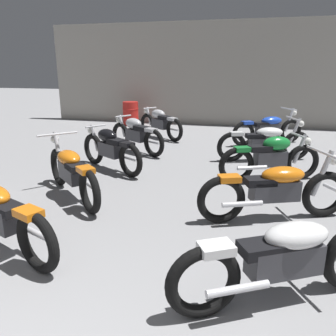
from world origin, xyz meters
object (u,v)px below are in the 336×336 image
at_px(motorcycle_left_row_5, 160,123).
at_px(oil_drum, 131,114).
at_px(motorcycle_left_row_2, 72,171).
at_px(motorcycle_right_row_2, 276,189).
at_px(motorcycle_right_row_1, 286,257).
at_px(motorcycle_right_row_4, 265,141).
at_px(motorcycle_left_row_4, 136,134).
at_px(motorcycle_left_row_3, 110,148).
at_px(motorcycle_right_row_3, 271,157).
at_px(motorcycle_right_row_5, 268,128).

xyz_separation_m(motorcycle_left_row_5, oil_drum, (-1.69, 2.02, -0.03)).
bearing_deg(motorcycle_left_row_5, motorcycle_left_row_2, -90.60).
relative_size(motorcycle_left_row_5, motorcycle_right_row_2, 0.81).
distance_m(motorcycle_right_row_1, motorcycle_right_row_4, 4.99).
distance_m(motorcycle_left_row_2, oil_drum, 7.24).
bearing_deg(oil_drum, motorcycle_left_row_4, -67.56).
relative_size(motorcycle_left_row_3, motorcycle_right_row_3, 0.95).
bearing_deg(motorcycle_left_row_3, motorcycle_right_row_5, 46.34).
bearing_deg(oil_drum, motorcycle_right_row_5, -23.91).
height_order(motorcycle_left_row_4, motorcycle_right_row_5, motorcycle_right_row_5).
bearing_deg(motorcycle_right_row_1, motorcycle_left_row_2, 149.55).
distance_m(motorcycle_right_row_4, oil_drum, 6.10).
xyz_separation_m(motorcycle_left_row_3, motorcycle_right_row_5, (3.18, 3.33, -0.01)).
relative_size(motorcycle_left_row_2, motorcycle_left_row_4, 0.97).
height_order(motorcycle_right_row_3, motorcycle_right_row_4, motorcycle_right_row_4).
xyz_separation_m(motorcycle_left_row_4, motorcycle_right_row_4, (3.08, -0.03, -0.01)).
distance_m(motorcycle_right_row_1, oil_drum, 10.11).
height_order(motorcycle_right_row_1, motorcycle_right_row_5, same).
height_order(motorcycle_right_row_2, motorcycle_right_row_4, same).
distance_m(motorcycle_left_row_4, motorcycle_left_row_5, 1.86).
height_order(motorcycle_left_row_2, motorcycle_right_row_1, same).
xyz_separation_m(motorcycle_left_row_4, motorcycle_right_row_2, (3.18, -3.24, -0.01)).
bearing_deg(motorcycle_left_row_2, motorcycle_right_row_2, -1.17).
bearing_deg(oil_drum, motorcycle_left_row_5, -50.01).
xyz_separation_m(motorcycle_right_row_2, motorcycle_right_row_5, (0.01, 4.99, 0.00)).
height_order(motorcycle_left_row_5, motorcycle_right_row_3, same).
relative_size(motorcycle_left_row_5, motorcycle_right_row_4, 0.80).
bearing_deg(motorcycle_left_row_5, motorcycle_right_row_5, -1.95).
bearing_deg(motorcycle_left_row_4, oil_drum, 112.44).
relative_size(motorcycle_right_row_2, motorcycle_right_row_5, 1.08).
bearing_deg(motorcycle_right_row_5, motorcycle_left_row_4, -151.24).
bearing_deg(motorcycle_right_row_4, motorcycle_right_row_3, -86.73).
bearing_deg(motorcycle_left_row_2, motorcycle_right_row_5, 57.39).
distance_m(motorcycle_left_row_2, motorcycle_left_row_5, 5.03).
height_order(motorcycle_left_row_3, motorcycle_right_row_5, motorcycle_right_row_5).
bearing_deg(motorcycle_left_row_2, motorcycle_right_row_1, -30.45).
bearing_deg(motorcycle_right_row_1, motorcycle_left_row_4, 122.41).
distance_m(motorcycle_left_row_4, motorcycle_right_row_3, 3.50).
xyz_separation_m(motorcycle_left_row_5, motorcycle_right_row_5, (3.10, -0.11, -0.01)).
xyz_separation_m(motorcycle_left_row_4, motorcycle_right_row_1, (3.19, -5.03, -0.01)).
xyz_separation_m(motorcycle_left_row_5, motorcycle_right_row_1, (3.10, -6.88, -0.01)).
height_order(motorcycle_left_row_2, motorcycle_left_row_4, motorcycle_left_row_2).
relative_size(motorcycle_left_row_3, motorcycle_left_row_4, 1.00).
bearing_deg(motorcycle_right_row_1, motorcycle_right_row_4, 91.25).
bearing_deg(motorcycle_right_row_4, oil_drum, 140.15).
height_order(motorcycle_right_row_2, motorcycle_right_row_3, motorcycle_right_row_2).
xyz_separation_m(motorcycle_left_row_2, motorcycle_left_row_3, (-0.03, 1.59, 0.01)).
bearing_deg(motorcycle_left_row_5, motorcycle_right_row_4, -32.29).
relative_size(motorcycle_right_row_2, oil_drum, 2.41).
relative_size(motorcycle_left_row_2, motorcycle_right_row_3, 0.92).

